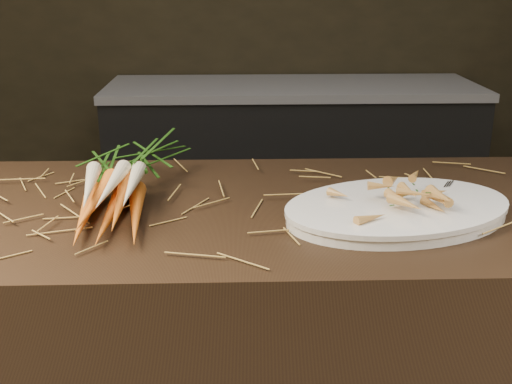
# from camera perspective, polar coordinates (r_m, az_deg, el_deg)

# --- Properties ---
(back_counter) EXTENTS (1.82, 0.62, 0.84)m
(back_counter) POSITION_cam_1_polar(r_m,az_deg,el_deg) (3.30, 3.14, 2.37)
(back_counter) COLOR black
(back_counter) RESTS_ON ground
(straw_bedding) EXTENTS (1.40, 0.60, 0.02)m
(straw_bedding) POSITION_cam_1_polar(r_m,az_deg,el_deg) (1.35, -2.46, -0.88)
(straw_bedding) COLOR olive
(straw_bedding) RESTS_ON main_counter
(root_veg_bunch) EXTENTS (0.19, 0.56, 0.10)m
(root_veg_bunch) POSITION_cam_1_polar(r_m,az_deg,el_deg) (1.41, -11.91, 1.44)
(root_veg_bunch) COLOR #C06318
(root_veg_bunch) RESTS_ON main_counter
(serving_platter) EXTENTS (0.54, 0.44, 0.02)m
(serving_platter) POSITION_cam_1_polar(r_m,az_deg,el_deg) (1.31, 12.47, -1.71)
(serving_platter) COLOR white
(serving_platter) RESTS_ON main_counter
(roasted_veg_heap) EXTENTS (0.27, 0.23, 0.05)m
(roasted_veg_heap) POSITION_cam_1_polar(r_m,az_deg,el_deg) (1.30, 12.59, -0.13)
(roasted_veg_heap) COLOR #C58B38
(roasted_veg_heap) RESTS_ON serving_platter
(serving_fork) EXTENTS (0.10, 0.16, 0.00)m
(serving_fork) POSITION_cam_1_polar(r_m,az_deg,el_deg) (1.38, 18.81, -0.58)
(serving_fork) COLOR silver
(serving_fork) RESTS_ON serving_platter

